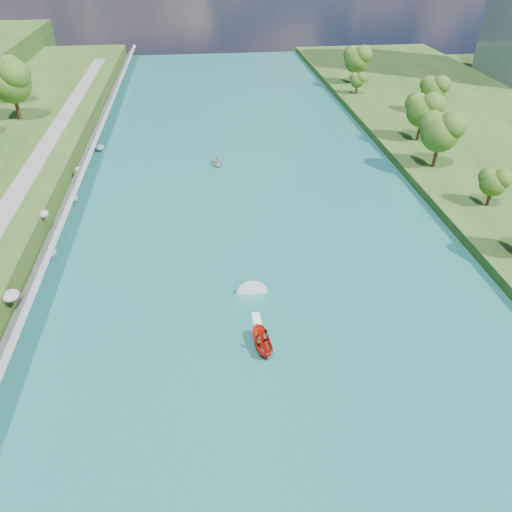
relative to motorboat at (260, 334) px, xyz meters
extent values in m
plane|color=#2D5119|center=(1.31, -4.93, -0.82)|extent=(260.00, 260.00, 0.00)
cube|color=#1A6562|center=(1.31, 15.07, -0.77)|extent=(55.00, 240.00, 0.10)
cube|color=slate|center=(-24.54, 15.07, 0.98)|extent=(3.54, 236.00, 4.05)
ellipsoid|color=gray|center=(-25.65, 6.68, 2.03)|extent=(1.80, 2.03, 1.01)
ellipsoid|color=gray|center=(-24.00, 16.70, 0.73)|extent=(1.34, 1.58, 0.77)
ellipsoid|color=gray|center=(-25.88, 23.29, 2.73)|extent=(1.24, 1.54, 0.97)
ellipsoid|color=gray|center=(-24.28, 32.62, 0.22)|extent=(1.37, 1.11, 1.08)
ellipsoid|color=gray|center=(-24.95, 41.52, 1.00)|extent=(1.11, 1.36, 0.65)
ellipsoid|color=gray|center=(-23.37, 53.91, -0.14)|extent=(1.57, 2.00, 0.97)
ellipsoid|color=#2E5316|center=(-39.51, 63.72, 9.27)|extent=(7.91, 7.91, 13.18)
ellipsoid|color=#2E5316|center=(-43.74, 74.99, 8.43)|extent=(6.91, 6.91, 11.52)
ellipsoid|color=#2E5316|center=(35.90, 22.37, 4.03)|extent=(4.03, 4.03, 6.72)
ellipsoid|color=#2E5316|center=(33.91, 36.66, 6.18)|extent=(6.60, 6.60, 11.00)
ellipsoid|color=#2E5316|center=(35.98, 48.67, 5.91)|extent=(6.28, 6.28, 10.47)
ellipsoid|color=#2E5316|center=(44.70, 63.90, 5.29)|extent=(5.54, 5.54, 9.24)
ellipsoid|color=#2E5316|center=(33.09, 79.78, 3.61)|extent=(3.52, 3.52, 5.87)
ellipsoid|color=#2E5316|center=(35.32, 88.90, 6.06)|extent=(6.47, 6.47, 10.78)
imported|color=red|center=(-0.01, -1.37, 0.11)|extent=(2.16, 4.49, 1.67)
imported|color=#66605B|center=(-0.41, -1.77, 0.52)|extent=(0.71, 0.53, 1.79)
imported|color=#66605B|center=(0.49, -0.87, 0.40)|extent=(0.79, 0.63, 1.55)
cube|color=white|center=(-0.01, 1.63, -0.69)|extent=(0.90, 5.00, 0.06)
imported|color=gray|center=(-2.09, 44.51, -0.38)|extent=(3.00, 3.73, 0.69)
imported|color=#66605B|center=(-2.09, 44.51, 0.16)|extent=(0.73, 0.60, 1.28)
camera|label=1|loc=(-4.87, -37.33, 34.60)|focal=35.00mm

